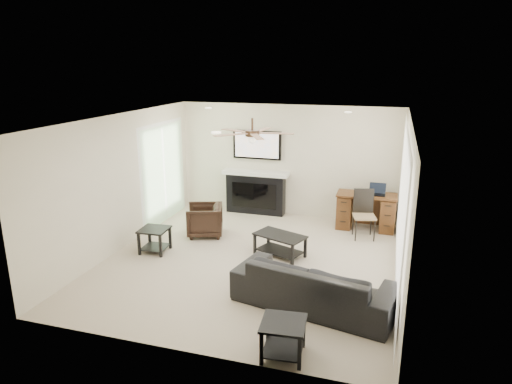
# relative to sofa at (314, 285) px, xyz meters

# --- Properties ---
(room_shell) EXTENTS (5.50, 5.54, 2.52)m
(room_shell) POSITION_rel_sofa_xyz_m (-1.15, 1.31, 1.35)
(room_shell) COLOR beige
(room_shell) RESTS_ON ground
(sofa) EXTENTS (2.43, 1.36, 0.67)m
(sofa) POSITION_rel_sofa_xyz_m (0.00, 0.00, 0.00)
(sofa) COLOR black
(sofa) RESTS_ON ground
(armchair) EXTENTS (0.88, 0.87, 0.64)m
(armchair) POSITION_rel_sofa_xyz_m (-2.60, 2.15, -0.02)
(armchair) COLOR black
(armchair) RESTS_ON ground
(coffee_table) EXTENTS (1.02, 0.79, 0.40)m
(coffee_table) POSITION_rel_sofa_xyz_m (-0.90, 1.60, -0.13)
(coffee_table) COLOR black
(coffee_table) RESTS_ON ground
(end_table_near) EXTENTS (0.57, 0.57, 0.45)m
(end_table_near) POSITION_rel_sofa_xyz_m (-0.15, -1.25, -0.11)
(end_table_near) COLOR black
(end_table_near) RESTS_ON ground
(end_table_left) EXTENTS (0.53, 0.53, 0.45)m
(end_table_left) POSITION_rel_sofa_xyz_m (-3.15, 1.10, -0.11)
(end_table_left) COLOR black
(end_table_left) RESTS_ON ground
(fireplace_unit) EXTENTS (1.52, 0.34, 1.91)m
(fireplace_unit) POSITION_rel_sofa_xyz_m (-2.03, 3.81, 0.62)
(fireplace_unit) COLOR black
(fireplace_unit) RESTS_ON ground
(desk) EXTENTS (1.22, 0.56, 0.76)m
(desk) POSITION_rel_sofa_xyz_m (0.49, 3.47, 0.05)
(desk) COLOR #432410
(desk) RESTS_ON ground
(desk_chair) EXTENTS (0.51, 0.53, 0.97)m
(desk_chair) POSITION_rel_sofa_xyz_m (0.49, 2.92, 0.15)
(desk_chair) COLOR black
(desk_chair) RESTS_ON ground
(laptop) EXTENTS (0.33, 0.24, 0.23)m
(laptop) POSITION_rel_sofa_xyz_m (0.69, 3.45, 0.54)
(laptop) COLOR black
(laptop) RESTS_ON desk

